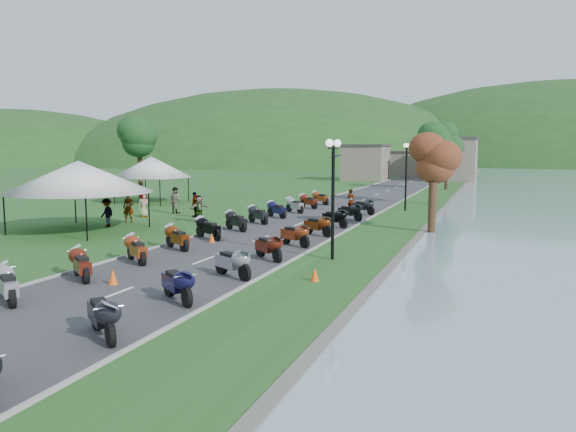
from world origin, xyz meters
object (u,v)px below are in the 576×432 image
(pedestrian_a, at_px, (129,222))
(pedestrian_b, at_px, (176,213))
(vendor_tent_main, at_px, (80,196))
(pedestrian_c, at_px, (107,227))

(pedestrian_a, xyz_separation_m, pedestrian_b, (0.02, 5.51, 0.00))
(vendor_tent_main, relative_size, pedestrian_a, 2.89)
(pedestrian_b, bearing_deg, pedestrian_c, 109.16)
(pedestrian_b, relative_size, pedestrian_c, 1.11)
(vendor_tent_main, bearing_deg, pedestrian_c, 80.14)
(pedestrian_a, relative_size, pedestrian_c, 1.10)
(pedestrian_c, bearing_deg, vendor_tent_main, -14.92)
(vendor_tent_main, xyz_separation_m, pedestrian_b, (0.31, 9.59, -2.00))
(pedestrian_a, bearing_deg, pedestrian_c, -114.49)
(vendor_tent_main, bearing_deg, pedestrian_a, 85.97)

